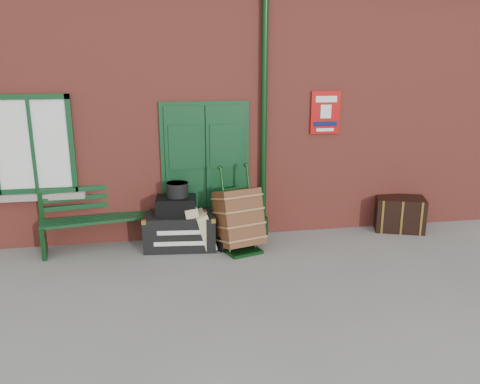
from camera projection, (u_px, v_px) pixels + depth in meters
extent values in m
plane|color=gray|center=(239.00, 272.00, 6.55)|extent=(80.00, 80.00, 0.00)
cube|color=#A64135|center=(209.00, 107.00, 9.35)|extent=(10.00, 4.00, 4.00)
cube|color=#0F391C|center=(206.00, 174.00, 7.60)|extent=(1.42, 0.12, 2.32)
cube|color=white|center=(32.00, 145.00, 7.01)|extent=(1.20, 0.08, 1.50)
cylinder|color=black|center=(264.00, 117.00, 7.49)|extent=(0.10, 0.10, 4.00)
cube|color=#B30E0C|center=(325.00, 113.00, 7.70)|extent=(0.50, 0.03, 0.70)
cube|color=#0F391C|center=(96.00, 219.00, 7.27)|extent=(1.68, 0.71, 0.04)
cube|color=#0F391C|center=(94.00, 197.00, 7.40)|extent=(1.61, 0.32, 0.43)
cube|color=black|center=(44.00, 240.00, 7.07)|extent=(0.15, 0.49, 0.49)
cube|color=black|center=(147.00, 228.00, 7.59)|extent=(0.15, 0.49, 0.49)
cube|color=black|center=(180.00, 231.00, 7.39)|extent=(1.16, 0.72, 0.55)
cube|color=black|center=(176.00, 206.00, 7.27)|extent=(0.65, 0.50, 0.28)
cylinder|color=black|center=(177.00, 190.00, 7.24)|extent=(0.36, 0.36, 0.22)
cube|color=#C6B682|center=(192.00, 226.00, 7.37)|extent=(0.35, 0.52, 0.71)
cube|color=#C6B682|center=(204.00, 230.00, 7.32)|extent=(0.37, 0.47, 0.61)
cube|color=black|center=(244.00, 251.00, 7.23)|extent=(0.59, 0.49, 0.05)
cylinder|color=black|center=(225.00, 211.00, 7.12)|extent=(0.14, 0.35, 1.29)
cylinder|color=black|center=(251.00, 207.00, 7.32)|extent=(0.14, 0.35, 1.29)
cylinder|color=black|center=(221.00, 244.00, 7.25)|extent=(0.12, 0.25, 0.24)
cylinder|color=black|center=(254.00, 238.00, 7.50)|extent=(0.12, 0.25, 0.24)
cube|color=brown|center=(239.00, 217.00, 7.24)|extent=(0.80, 0.83, 0.95)
cube|color=black|center=(399.00, 214.00, 8.18)|extent=(0.95, 0.78, 0.59)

